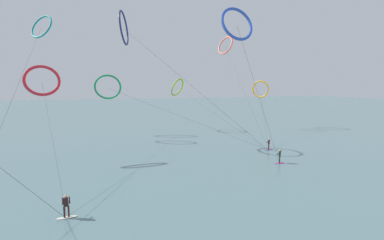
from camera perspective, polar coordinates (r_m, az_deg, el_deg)
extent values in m
cube|color=slate|center=(107.20, -16.18, 1.97)|extent=(400.00, 200.00, 0.08)
ellipsoid|color=#CC288E|center=(34.15, 18.27, -8.77)|extent=(1.40, 0.40, 0.06)
cylinder|color=#1E2823|center=(33.90, 18.27, -8.13)|extent=(0.12, 0.12, 0.80)
cylinder|color=#1E2823|center=(34.17, 18.33, -8.01)|extent=(0.12, 0.12, 0.80)
cube|color=#1E2823|center=(33.86, 18.35, -6.91)|extent=(0.37, 0.37, 0.62)
sphere|color=tan|center=(33.76, 18.38, -6.22)|extent=(0.22, 0.22, 0.22)
cylinder|color=#1E2823|center=(33.73, 18.18, -6.87)|extent=(0.41, 0.42, 0.39)
cylinder|color=#1E2823|center=(34.15, 18.27, -6.70)|extent=(0.41, 0.42, 0.39)
ellipsoid|color=silver|center=(21.83, -25.30, -18.40)|extent=(1.40, 0.40, 0.06)
cylinder|color=black|center=(21.66, -24.98, -17.35)|extent=(0.12, 0.12, 0.80)
cylinder|color=black|center=(21.66, -25.76, -17.39)|extent=(0.12, 0.12, 0.80)
cube|color=black|center=(21.38, -25.47, -15.63)|extent=(0.34, 0.23, 0.62)
sphere|color=tan|center=(21.23, -25.54, -14.58)|extent=(0.22, 0.22, 0.22)
cylinder|color=black|center=(21.47, -24.85, -15.35)|extent=(0.14, 0.51, 0.39)
cylinder|color=black|center=(21.47, -26.06, -15.42)|extent=(0.14, 0.51, 0.39)
ellipsoid|color=purple|center=(40.70, 16.14, -6.13)|extent=(1.40, 0.40, 0.06)
cylinder|color=black|center=(40.47, 16.13, -5.58)|extent=(0.12, 0.12, 0.80)
cylinder|color=black|center=(40.74, 16.19, -5.49)|extent=(0.12, 0.12, 0.80)
cube|color=black|center=(40.46, 16.19, -4.55)|extent=(0.37, 0.37, 0.62)
sphere|color=tan|center=(40.37, 16.22, -3.97)|extent=(0.22, 0.22, 0.22)
cylinder|color=black|center=(40.33, 16.05, -4.51)|extent=(0.42, 0.42, 0.39)
cylinder|color=black|center=(40.75, 16.14, -4.40)|extent=(0.42, 0.42, 0.39)
torus|color=#2647B7|center=(30.00, 9.63, 19.69)|extent=(3.98, 1.93, 3.73)
cylinder|color=#3F3F3F|center=(31.01, 14.33, 4.29)|extent=(6.29, 0.07, 15.69)
torus|color=orange|center=(59.20, 14.44, 6.44)|extent=(2.74, 3.38, 3.69)
cylinder|color=#3F3F3F|center=(49.67, 15.13, 1.18)|extent=(10.02, 16.92, 8.61)
torus|color=#8CC62D|center=(56.14, -3.20, 7.05)|extent=(4.30, 4.12, 3.75)
cylinder|color=#3F3F3F|center=(47.45, 4.92, 1.38)|extent=(7.14, 21.94, 9.01)
torus|color=#EA7260|center=(62.71, 7.16, 15.63)|extent=(2.98, 4.72, 4.25)
cylinder|color=#3F3F3F|center=(50.67, 10.76, 6.95)|extent=(4.82, 23.37, 18.36)
torus|color=navy|center=(42.59, -14.44, 18.59)|extent=(2.32, 5.02, 5.03)
cylinder|color=#3F3F3F|center=(39.26, 0.87, 6.58)|extent=(19.12, 9.82, 17.75)
torus|color=teal|center=(61.55, -29.63, 17.03)|extent=(5.43, 5.33, 4.79)
cylinder|color=#3F3F3F|center=(35.52, -32.84, 7.68)|extent=(2.57, 50.25, 20.61)
torus|color=red|center=(37.07, -29.55, 7.42)|extent=(4.34, 2.60, 3.87)
cylinder|color=#3F3F3F|center=(28.76, -28.00, -2.38)|extent=(3.58, 16.95, 9.88)
torus|color=#199351|center=(47.26, -17.65, 6.76)|extent=(4.55, 2.19, 4.25)
cylinder|color=#3F3F3F|center=(41.84, -2.04, 0.66)|extent=(21.40, 15.57, 9.07)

